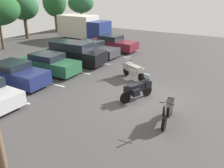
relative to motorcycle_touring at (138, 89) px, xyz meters
The scene contains 14 objects.
ground 0.79m from the motorcycle_touring, 47.29° to the right, with size 44.00×44.00×0.10m, color #423F3F.
motorcycle_touring is the anchor object (origin of this frame).
motorcycle_second 2.68m from the motorcycle_touring, 124.86° to the right, with size 2.14×0.62×1.32m.
motorcycle_third 3.33m from the motorcycle_touring, 30.38° to the left, with size 1.33×2.07×1.35m.
parking_stripes 7.24m from the motorcycle_touring, 95.67° to the left, with size 22.21×5.08×0.01m.
car_navy 7.80m from the motorcycle_touring, 104.69° to the left, with size 1.92×4.40×1.46m.
car_green 7.39m from the motorcycle_touring, 83.85° to the left, with size 1.89×4.46×1.44m.
car_black 8.08m from the motorcycle_touring, 63.51° to the left, with size 2.11×4.78×1.77m.
car_charcoal 9.62m from the motorcycle_touring, 49.77° to the left, with size 1.83×4.65×1.39m.
car_maroon 11.51m from the motorcycle_touring, 37.19° to the left, with size 2.06×4.80×1.48m.
box_truck 17.42m from the motorcycle_touring, 46.87° to the left, with size 2.71×6.36×2.85m.
tree_far_left 26.85m from the motorcycle_touring, 43.96° to the left, with size 3.91×3.91×5.23m.
tree_rear 24.27m from the motorcycle_touring, 53.35° to the left, with size 3.19×3.19×5.91m.
tree_left 21.41m from the motorcycle_touring, 64.98° to the left, with size 3.54×3.54×5.24m.
Camera 1 is at (-11.11, -4.49, 5.61)m, focal length 37.65 mm.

